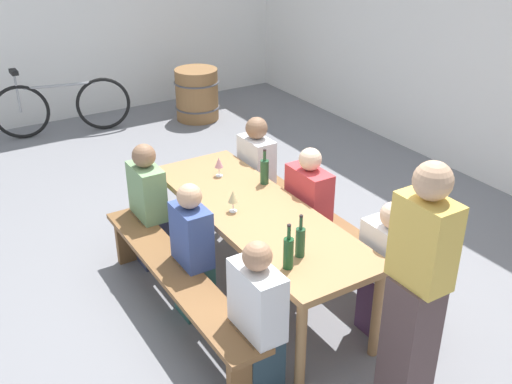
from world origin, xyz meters
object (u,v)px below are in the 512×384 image
(tasting_table, at_px, (256,219))
(seated_guest_far_2, at_px, (386,275))
(seated_guest_near_2, at_px, (257,322))
(wine_barrel, at_px, (197,94))
(seated_guest_far_0, at_px, (257,179))
(parked_bicycle_0, at_px, (62,107))
(seated_guest_near_1, at_px, (193,254))
(standing_host, at_px, (415,301))
(wine_glass_1, at_px, (233,197))
(wine_bottle_0, at_px, (300,241))
(seated_guest_near_0, at_px, (149,208))
(wine_bottle_2, at_px, (264,171))
(bench_far, at_px, (325,231))
(bench_near, at_px, (177,280))
(wine_glass_0, at_px, (219,163))
(wine_bottle_1, at_px, (288,252))
(seated_guest_far_1, at_px, (308,216))

(tasting_table, height_order, seated_guest_far_2, seated_guest_far_2)
(seated_guest_near_2, distance_m, wine_barrel, 5.14)
(seated_guest_far_0, distance_m, parked_bicycle_0, 3.55)
(seated_guest_near_1, height_order, standing_host, standing_host)
(wine_glass_1, bearing_deg, standing_host, 9.83)
(tasting_table, height_order, wine_bottle_0, wine_bottle_0)
(standing_host, bearing_deg, seated_guest_near_0, 15.12)
(seated_guest_far_2, relative_size, parked_bicycle_0, 0.63)
(wine_bottle_0, xyz_separation_m, seated_guest_near_2, (0.17, -0.44, -0.36))
(parked_bicycle_0, bearing_deg, seated_guest_far_0, -63.46)
(parked_bicycle_0, bearing_deg, wine_barrel, 0.07)
(wine_bottle_2, bearing_deg, seated_guest_near_2, -34.13)
(bench_far, height_order, wine_glass_1, wine_glass_1)
(seated_guest_near_0, xyz_separation_m, seated_guest_far_0, (0.02, 1.05, 0.02))
(bench_near, height_order, seated_guest_far_2, seated_guest_far_2)
(seated_guest_near_0, xyz_separation_m, standing_host, (2.37, 0.64, 0.32))
(wine_glass_0, distance_m, parked_bicycle_0, 3.67)
(wine_glass_0, relative_size, seated_guest_near_0, 0.15)
(wine_bottle_2, bearing_deg, seated_guest_far_0, 155.12)
(wine_bottle_2, relative_size, seated_guest_far_2, 0.28)
(wine_glass_0, xyz_separation_m, seated_guest_near_2, (1.53, -0.57, -0.36))
(wine_glass_0, distance_m, seated_guest_near_2, 1.67)
(wine_glass_0, relative_size, standing_host, 0.10)
(seated_guest_far_0, bearing_deg, seated_guest_far_2, 90.00)
(tasting_table, distance_m, bench_near, 0.74)
(wine_bottle_2, bearing_deg, wine_glass_0, -142.05)
(seated_guest_near_0, xyz_separation_m, wine_barrel, (-3.03, 1.97, -0.16))
(bench_near, height_order, seated_guest_near_0, seated_guest_near_0)
(seated_guest_far_0, bearing_deg, wine_bottle_1, 64.74)
(seated_guest_far_0, bearing_deg, parked_bicycle_0, -76.48)
(bench_far, bearing_deg, parked_bicycle_0, -167.13)
(bench_far, distance_m, seated_guest_far_2, 0.91)
(wine_bottle_0, bearing_deg, wine_bottle_1, -63.12)
(seated_guest_near_2, relative_size, seated_guest_far_1, 0.97)
(tasting_table, relative_size, wine_barrel, 3.18)
(seated_guest_far_2, relative_size, standing_host, 0.63)
(parked_bicycle_0, bearing_deg, seated_guest_near_2, -79.39)
(seated_guest_near_0, distance_m, wine_barrel, 3.62)
(bench_near, xyz_separation_m, seated_guest_near_0, (-0.86, 0.15, 0.16))
(wine_bottle_1, relative_size, wine_glass_1, 1.83)
(wine_bottle_0, height_order, wine_glass_1, wine_bottle_0)
(wine_bottle_0, relative_size, wine_bottle_1, 0.96)
(seated_guest_near_1, relative_size, seated_guest_far_0, 0.96)
(wine_bottle_0, distance_m, wine_glass_1, 0.76)
(seated_guest_near_1, bearing_deg, seated_guest_far_1, 0.59)
(seated_guest_far_1, bearing_deg, wine_bottle_0, 50.19)
(wine_bottle_2, height_order, parked_bicycle_0, wine_bottle_2)
(seated_guest_far_0, relative_size, seated_guest_far_1, 1.01)
(bench_near, height_order, wine_barrel, wine_barrel)
(seated_guest_near_1, bearing_deg, wine_glass_0, 47.79)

